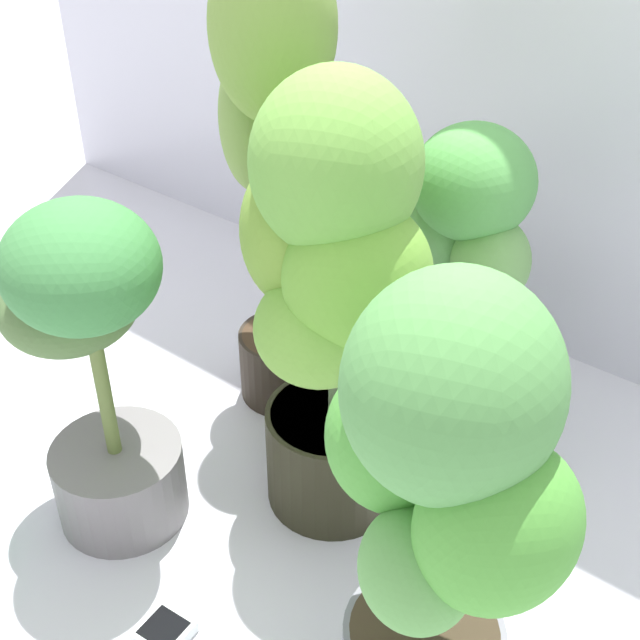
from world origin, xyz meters
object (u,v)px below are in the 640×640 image
Objects in this scene: potted_plant_center at (330,282)px; potted_plant_front_left at (91,348)px; hygrometer_box at (164,632)px; potted_plant_back_center at (463,262)px; potted_plant_front_right at (441,495)px; potted_plant_back_left at (278,138)px.

potted_plant_center is 0.42m from potted_plant_front_left.
potted_plant_back_center is at bearing -10.35° from hygrometer_box.
potted_plant_back_center is 0.85m from hygrometer_box.
potted_plant_back_center is 0.71m from potted_plant_front_left.
hygrometer_box is at bearing -92.72° from potted_plant_center.
potted_plant_front_right is at bearing 0.99° from potted_plant_front_left.
potted_plant_front_right is (0.31, -0.60, 0.06)m from potted_plant_back_center.
potted_plant_back_left is at bearing -154.76° from potted_plant_back_center.
potted_plant_center is at bearing 41.13° from potted_plant_front_left.
potted_plant_front_left is at bearing -179.01° from potted_plant_front_right.
potted_plant_front_left is at bearing 57.13° from hygrometer_box.
potted_plant_back_center is at bearing 79.69° from potted_plant_center.
potted_plant_back_left reaches higher than hygrometer_box.
potted_plant_back_center is (0.06, 0.34, -0.10)m from potted_plant_center.
hygrometer_box is at bearing -96.14° from potted_plant_back_center.
hygrometer_box is (-0.02, -0.42, -0.48)m from potted_plant_center.
potted_plant_back_left is 0.89m from hygrometer_box.
potted_plant_front_right is at bearing -62.77° from potted_plant_back_center.
potted_plant_back_left is 0.79m from potted_plant_front_right.
potted_plant_front_right is at bearing -34.66° from potted_plant_center.
hygrometer_box is at bearing -156.70° from potted_plant_front_right.
potted_plant_center is 1.11× the size of potted_plant_front_right.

